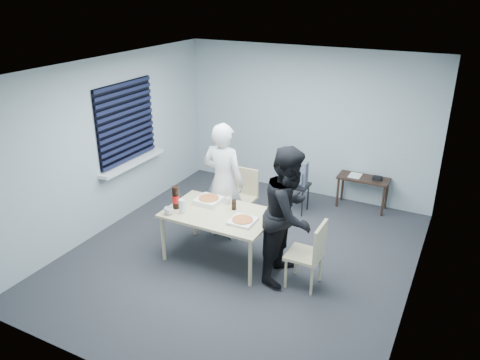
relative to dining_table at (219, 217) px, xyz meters
The scene contains 19 objects.
room 2.20m from the dining_table, 163.25° to the left, with size 5.00×5.00×5.00m.
dining_table is the anchor object (origin of this frame).
chair_far 1.12m from the dining_table, 100.01° to the left, with size 0.42×0.42×0.89m.
chair_right 1.34m from the dining_table, ahead, with size 0.42×0.42×0.89m.
person_white 0.67m from the dining_table, 113.78° to the left, with size 0.65×0.42×1.77m, color silver.
person_black 1.01m from the dining_table, ahead, with size 0.86×0.47×1.77m, color black.
side_table 2.83m from the dining_table, 61.08° to the left, with size 0.84×0.37×0.56m.
stool 1.91m from the dining_table, 76.52° to the left, with size 0.36×0.36×0.49m.
backpack 1.88m from the dining_table, 76.44° to the left, with size 0.28×0.21×0.40m.
pizza_box_a 0.35m from the dining_table, 144.66° to the left, with size 0.33×0.33×0.08m.
pizza_box_b 0.42m from the dining_table, 13.73° to the right, with size 0.32×0.32×0.05m.
mug_a 0.68m from the dining_table, 148.97° to the right, with size 0.12×0.12×0.10m, color white.
mug_b 0.32m from the dining_table, 95.20° to the left, with size 0.10×0.10×0.09m, color white.
cola_glass 0.26m from the dining_table, 53.93° to the left, with size 0.06×0.06×0.14m, color black.
soda_bottle 0.65m from the dining_table, 165.75° to the right, with size 0.10×0.10×0.32m.
plastic_cups 0.52m from the dining_table, 151.52° to the right, with size 0.08×0.08×0.20m, color silver.
rubber_band 0.38m from the dining_table, 40.75° to the right, with size 0.06×0.06×0.00m, color red.
papers 2.77m from the dining_table, 63.97° to the left, with size 0.19×0.27×0.00m, color white.
black_box 2.93m from the dining_table, 57.28° to the left, with size 0.15×0.10×0.06m, color black.
Camera 1 is at (2.58, -5.05, 3.57)m, focal length 35.00 mm.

